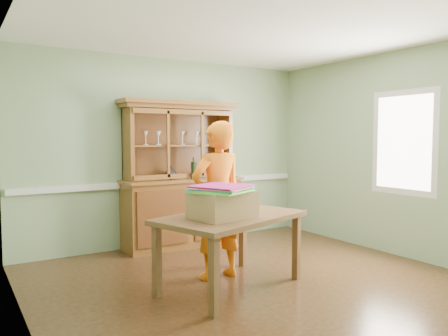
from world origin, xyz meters
TOP-DOWN VIEW (x-y plane):
  - floor at (0.00, 0.00)m, footprint 4.50×4.50m
  - ceiling at (0.00, 0.00)m, footprint 4.50×4.50m
  - wall_back at (0.00, 2.00)m, footprint 4.50×0.00m
  - wall_left at (-2.25, 0.00)m, footprint 0.00×4.00m
  - wall_right at (2.25, 0.00)m, footprint 0.00×4.00m
  - wall_front at (0.00, -2.00)m, footprint 4.50×0.00m
  - chair_rail at (0.00, 1.98)m, footprint 4.41×0.05m
  - framed_map at (-2.23, 0.30)m, footprint 0.03×0.60m
  - window_panel at (2.23, -0.30)m, footprint 0.03×0.96m
  - china_hutch at (0.06, 1.76)m, footprint 1.77×0.58m
  - dining_table at (-0.30, -0.11)m, footprint 1.73×1.33m
  - cardboard_box at (-0.46, -0.19)m, footprint 0.64×0.55m
  - kite_stack at (-0.49, -0.23)m, footprint 0.67×0.67m
  - person at (-0.26, 0.24)m, footprint 0.65×0.44m

SIDE VIEW (x-z plane):
  - floor at x=0.00m, z-range 0.00..0.00m
  - dining_table at x=-0.30m, z-range 0.29..1.05m
  - china_hutch at x=0.06m, z-range -0.31..1.77m
  - person at x=-0.26m, z-range 0.00..1.74m
  - cardboard_box at x=-0.46m, z-range 0.76..1.03m
  - chair_rail at x=0.00m, z-range 0.86..0.94m
  - kite_stack at x=-0.49m, z-range 1.03..1.10m
  - wall_back at x=0.00m, z-range -0.90..3.60m
  - wall_left at x=-2.25m, z-range -0.65..3.35m
  - wall_right at x=2.25m, z-range -0.65..3.35m
  - wall_front at x=0.00m, z-range -0.90..3.60m
  - window_panel at x=2.23m, z-range 0.82..2.18m
  - framed_map at x=-2.23m, z-range 1.32..1.78m
  - ceiling at x=0.00m, z-range 2.70..2.70m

